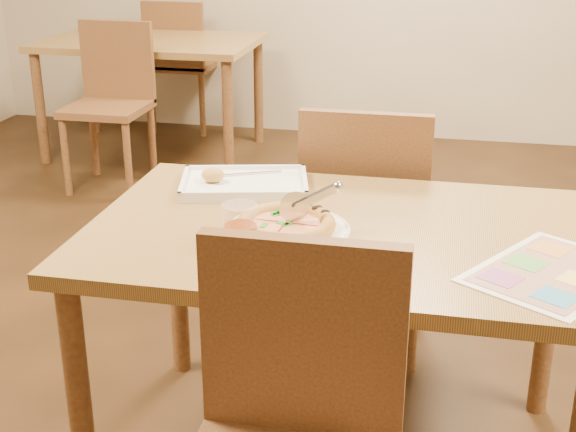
% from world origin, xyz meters
% --- Properties ---
extents(dining_table, '(1.30, 0.85, 0.72)m').
position_xyz_m(dining_table, '(0.00, 0.00, 0.63)').
color(dining_table, olive).
rests_on(dining_table, ground).
extents(chair_near, '(0.42, 0.42, 0.47)m').
position_xyz_m(chair_near, '(0.00, -0.60, 0.57)').
color(chair_near, brown).
rests_on(chair_near, ground).
extents(chair_far, '(0.42, 0.42, 0.47)m').
position_xyz_m(chair_far, '(-0.00, 0.60, 0.57)').
color(chair_far, brown).
rests_on(chair_far, ground).
extents(bg_table, '(1.30, 0.85, 0.72)m').
position_xyz_m(bg_table, '(-1.60, 2.80, 0.63)').
color(bg_table, olive).
rests_on(bg_table, ground).
extents(bg_chair_near, '(0.42, 0.42, 0.47)m').
position_xyz_m(bg_chair_near, '(-1.60, 2.20, 0.57)').
color(bg_chair_near, brown).
rests_on(bg_chair_near, ground).
extents(bg_chair_far, '(0.42, 0.42, 0.47)m').
position_xyz_m(bg_chair_far, '(-1.60, 3.30, 0.57)').
color(bg_chair_far, brown).
rests_on(bg_chair_far, ground).
extents(plate, '(0.34, 0.34, 0.02)m').
position_xyz_m(plate, '(-0.12, -0.07, 0.73)').
color(plate, white).
rests_on(plate, dining_table).
extents(pizza, '(0.25, 0.25, 0.04)m').
position_xyz_m(pizza, '(-0.13, -0.08, 0.75)').
color(pizza, gold).
rests_on(pizza, plate).
extents(pizza_cutter, '(0.14, 0.09, 0.09)m').
position_xyz_m(pizza_cutter, '(-0.07, -0.05, 0.81)').
color(pizza_cutter, silver).
rests_on(pizza_cutter, pizza).
extents(appetizer_tray, '(0.41, 0.33, 0.06)m').
position_xyz_m(appetizer_tray, '(-0.33, 0.24, 0.73)').
color(appetizer_tray, white).
rests_on(appetizer_tray, dining_table).
extents(glass_tumbler, '(0.09, 0.09, 0.11)m').
position_xyz_m(glass_tumbler, '(-0.22, -0.18, 0.77)').
color(glass_tumbler, maroon).
rests_on(glass_tumbler, dining_table).
extents(menu, '(0.45, 0.48, 0.00)m').
position_xyz_m(menu, '(0.51, -0.17, 0.72)').
color(menu, silver).
rests_on(menu, dining_table).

